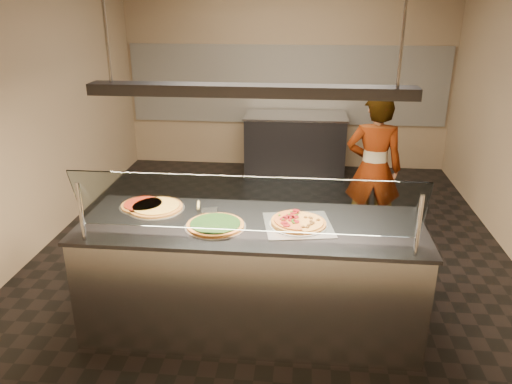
# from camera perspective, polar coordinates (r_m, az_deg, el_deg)

# --- Properties ---
(ground) EXTENTS (5.00, 6.00, 0.02)m
(ground) POSITION_cam_1_polar(r_m,az_deg,el_deg) (5.46, 1.90, -6.71)
(ground) COLOR black
(ground) RESTS_ON ground
(wall_back) EXTENTS (5.00, 0.02, 3.00)m
(wall_back) POSITION_cam_1_polar(r_m,az_deg,el_deg) (7.90, 3.59, 13.59)
(wall_back) COLOR #9B8464
(wall_back) RESTS_ON ground
(wall_front) EXTENTS (5.00, 0.02, 3.00)m
(wall_front) POSITION_cam_1_polar(r_m,az_deg,el_deg) (2.11, -3.33, -8.65)
(wall_front) COLOR #9B8464
(wall_front) RESTS_ON ground
(wall_left) EXTENTS (0.02, 6.00, 3.00)m
(wall_left) POSITION_cam_1_polar(r_m,az_deg,el_deg) (5.67, -24.41, 8.72)
(wall_left) COLOR #9B8464
(wall_left) RESTS_ON ground
(tile_band) EXTENTS (4.90, 0.02, 1.20)m
(tile_band) POSITION_cam_1_polar(r_m,az_deg,el_deg) (7.90, 3.55, 12.12)
(tile_band) COLOR silver
(tile_band) RESTS_ON wall_back
(serving_counter) EXTENTS (2.66, 0.94, 0.93)m
(serving_counter) POSITION_cam_1_polar(r_m,az_deg,el_deg) (4.07, -0.55, -9.54)
(serving_counter) COLOR #B7B7BC
(serving_counter) RESTS_ON ground
(sneeze_guard) EXTENTS (2.42, 0.18, 0.54)m
(sneeze_guard) POSITION_cam_1_polar(r_m,az_deg,el_deg) (3.42, -1.23, -1.51)
(sneeze_guard) COLOR #B7B7BC
(sneeze_guard) RESTS_ON serving_counter
(perforated_tray) EXTENTS (0.58, 0.58, 0.01)m
(perforated_tray) POSITION_cam_1_polar(r_m,az_deg,el_deg) (3.83, 4.85, -3.70)
(perforated_tray) COLOR silver
(perforated_tray) RESTS_ON serving_counter
(half_pizza_pepperoni) EXTENTS (0.28, 0.45, 0.05)m
(half_pizza_pepperoni) POSITION_cam_1_polar(r_m,az_deg,el_deg) (3.83, 3.37, -3.26)
(half_pizza_pepperoni) COLOR brown
(half_pizza_pepperoni) RESTS_ON perforated_tray
(half_pizza_sausage) EXTENTS (0.28, 0.45, 0.04)m
(half_pizza_sausage) POSITION_cam_1_polar(r_m,az_deg,el_deg) (3.82, 6.39, -3.50)
(half_pizza_sausage) COLOR brown
(half_pizza_sausage) RESTS_ON perforated_tray
(pizza_spinach) EXTENTS (0.47, 0.47, 0.03)m
(pizza_spinach) POSITION_cam_1_polar(r_m,az_deg,el_deg) (3.80, -4.66, -3.75)
(pizza_spinach) COLOR silver
(pizza_spinach) RESTS_ON serving_counter
(pizza_cheese) EXTENTS (0.47, 0.47, 0.03)m
(pizza_cheese) POSITION_cam_1_polar(r_m,az_deg,el_deg) (4.20, -11.34, -1.68)
(pizza_cheese) COLOR silver
(pizza_cheese) RESTS_ON serving_counter
(pizza_tomato) EXTENTS (0.39, 0.39, 0.03)m
(pizza_tomato) POSITION_cam_1_polar(r_m,az_deg,el_deg) (4.26, -12.76, -1.41)
(pizza_tomato) COLOR silver
(pizza_tomato) RESTS_ON serving_counter
(pizza_spatula) EXTENTS (0.21, 0.23, 0.02)m
(pizza_spatula) POSITION_cam_1_polar(r_m,az_deg,el_deg) (4.10, -6.09, -1.70)
(pizza_spatula) COLOR #B7B7BC
(pizza_spatula) RESTS_ON pizza_spinach
(prep_table) EXTENTS (1.53, 0.74, 0.93)m
(prep_table) POSITION_cam_1_polar(r_m,az_deg,el_deg) (7.65, 4.48, 5.40)
(prep_table) COLOR #323236
(prep_table) RESTS_ON ground
(worker) EXTENTS (0.63, 0.44, 1.65)m
(worker) POSITION_cam_1_polar(r_m,az_deg,el_deg) (5.55, 13.28, 2.58)
(worker) COLOR #322D38
(worker) RESTS_ON ground
(heat_lamp_housing) EXTENTS (2.30, 0.18, 0.08)m
(heat_lamp_housing) POSITION_cam_1_polar(r_m,az_deg,el_deg) (3.55, -0.64, 11.52)
(heat_lamp_housing) COLOR #323236
(heat_lamp_housing) RESTS_ON ceiling
(lamp_rod_left) EXTENTS (0.02, 0.02, 1.01)m
(lamp_rod_left) POSITION_cam_1_polar(r_m,az_deg,el_deg) (3.74, -17.05, 19.56)
(lamp_rod_left) COLOR #B7B7BC
(lamp_rod_left) RESTS_ON ceiling
(lamp_rod_right) EXTENTS (0.02, 0.02, 1.01)m
(lamp_rod_right) POSITION_cam_1_polar(r_m,az_deg,el_deg) (3.53, 16.71, 19.54)
(lamp_rod_right) COLOR #B7B7BC
(lamp_rod_right) RESTS_ON ceiling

